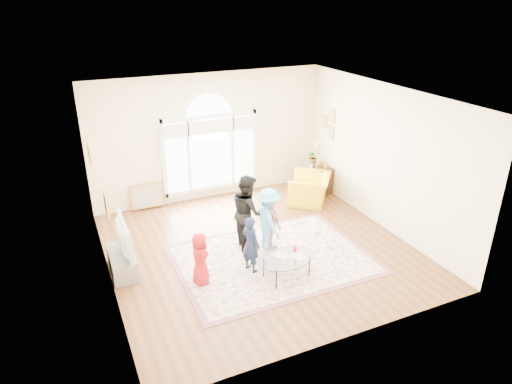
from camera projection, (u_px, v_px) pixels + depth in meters
name	position (u px, v px, depth m)	size (l,w,h in m)	color
ground	(259.00, 249.00, 9.58)	(6.00, 6.00, 0.00)	#533016
room_shell	(212.00, 140.00, 11.32)	(6.00, 6.00, 6.00)	#F9EEC4
area_rug	(273.00, 259.00, 9.17)	(3.60, 2.60, 0.02)	#F2E4B9
rug_border	(273.00, 260.00, 9.18)	(3.80, 2.80, 0.01)	#814C56
tv_console	(122.00, 262.00, 8.71)	(0.45, 1.00, 0.42)	gray
television	(119.00, 237.00, 8.50)	(0.18, 1.15, 0.66)	black
coffee_table	(287.00, 259.00, 8.47)	(1.26, 0.89, 0.54)	silver
armchair	(310.00, 189.00, 11.59)	(1.10, 0.96, 0.71)	yellow
side_cabinet	(322.00, 180.00, 12.17)	(0.40, 0.50, 0.70)	black
floor_lamp	(318.00, 150.00, 11.53)	(0.28, 0.28, 1.51)	black
plant_pedestal	(313.00, 176.00, 12.44)	(0.20, 0.20, 0.70)	white
potted_plant	(314.00, 157.00, 12.22)	(0.34, 0.30, 0.38)	#33722D
leaning_picture	(148.00, 208.00, 11.36)	(0.80, 0.05, 0.62)	tan
child_red	(200.00, 258.00, 8.25)	(0.49, 0.32, 1.01)	#B3191E
child_navy	(251.00, 244.00, 8.59)	(0.41, 0.27, 1.13)	#161F3B
child_black	(247.00, 212.00, 9.36)	(0.77, 0.60, 1.58)	black
child_pink	(270.00, 222.00, 9.32)	(0.71, 0.29, 1.21)	#CC92A0
child_blue	(268.00, 220.00, 9.29)	(0.87, 0.50, 1.35)	#5CBDED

